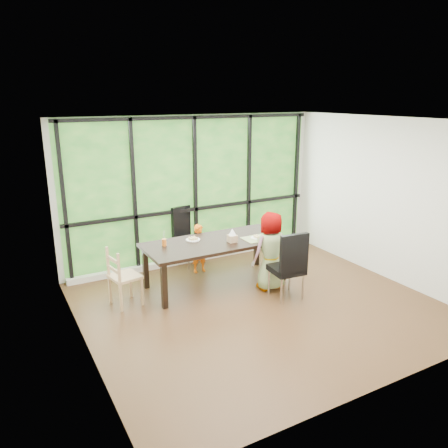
{
  "coord_description": "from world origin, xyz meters",
  "views": [
    {
      "loc": [
        -3.33,
        -4.98,
        3.02
      ],
      "look_at": [
        -0.1,
        0.91,
        1.05
      ],
      "focal_mm": 35.29,
      "sensor_mm": 36.0,
      "label": 1
    }
  ],
  "objects": [
    {
      "name": "ground",
      "position": [
        0.0,
        0.0,
        0.0
      ],
      "size": [
        5.0,
        5.0,
        0.0
      ],
      "primitive_type": "plane",
      "color": "black",
      "rests_on": "ground"
    },
    {
      "name": "back_wall",
      "position": [
        0.0,
        2.25,
        1.35
      ],
      "size": [
        5.0,
        0.0,
        5.0
      ],
      "primitive_type": "plane",
      "rotation": [
        1.57,
        0.0,
        0.0
      ],
      "color": "silver",
      "rests_on": "ground"
    },
    {
      "name": "foliage_backdrop",
      "position": [
        0.0,
        2.23,
        1.35
      ],
      "size": [
        4.8,
        0.02,
        2.65
      ],
      "primitive_type": "cube",
      "color": "#1F501E",
      "rests_on": "back_wall"
    },
    {
      "name": "window_mullions",
      "position": [
        0.0,
        2.19,
        1.35
      ],
      "size": [
        4.8,
        0.06,
        2.65
      ],
      "primitive_type": null,
      "color": "black",
      "rests_on": "back_wall"
    },
    {
      "name": "window_sill",
      "position": [
        0.0,
        2.15,
        0.05
      ],
      "size": [
        4.8,
        0.12,
        0.1
      ],
      "primitive_type": "cube",
      "color": "silver",
      "rests_on": "ground"
    },
    {
      "name": "dining_table",
      "position": [
        -0.2,
        1.01,
        0.38
      ],
      "size": [
        2.34,
        1.05,
        0.75
      ],
      "primitive_type": "cube",
      "rotation": [
        0.0,
        0.0,
        0.01
      ],
      "color": "black",
      "rests_on": "ground"
    },
    {
      "name": "chair_window_leather",
      "position": [
        -0.21,
        2.03,
        0.54
      ],
      "size": [
        0.57,
        0.57,
        1.08
      ],
      "primitive_type": "cube",
      "rotation": [
        0.0,
        0.0,
        0.28
      ],
      "color": "black",
      "rests_on": "ground"
    },
    {
      "name": "chair_interior_leather",
      "position": [
        0.51,
        0.05,
        0.54
      ],
      "size": [
        0.5,
        0.5,
        1.08
      ],
      "primitive_type": "cube",
      "rotation": [
        0.0,
        0.0,
        3.05
      ],
      "color": "black",
      "rests_on": "ground"
    },
    {
      "name": "chair_end_beech",
      "position": [
        -1.73,
        1.0,
        0.45
      ],
      "size": [
        0.47,
        0.48,
        0.9
      ],
      "primitive_type": "cube",
      "rotation": [
        0.0,
        0.0,
        1.75
      ],
      "color": "tan",
      "rests_on": "ground"
    },
    {
      "name": "child_toddler",
      "position": [
        -0.2,
        1.63,
        0.43
      ],
      "size": [
        0.32,
        0.21,
        0.87
      ],
      "primitive_type": "imported",
      "rotation": [
        0.0,
        0.0,
        -0.02
      ],
      "color": "orange",
      "rests_on": "ground"
    },
    {
      "name": "child_older",
      "position": [
        0.49,
        0.44,
        0.64
      ],
      "size": [
        0.63,
        0.42,
        1.28
      ],
      "primitive_type": "imported",
      "rotation": [
        0.0,
        0.0,
        3.16
      ],
      "color": "slate",
      "rests_on": "ground"
    },
    {
      "name": "placemat",
      "position": [
        0.46,
        0.8,
        0.75
      ],
      "size": [
        0.48,
        0.35,
        0.01
      ],
      "primitive_type": "cube",
      "color": "tan",
      "rests_on": "dining_table"
    },
    {
      "name": "plate_far",
      "position": [
        -0.51,
        1.23,
        0.76
      ],
      "size": [
        0.23,
        0.23,
        0.01
      ],
      "primitive_type": "cylinder",
      "color": "white",
      "rests_on": "dining_table"
    },
    {
      "name": "plate_near",
      "position": [
        0.47,
        0.81,
        0.76
      ],
      "size": [
        0.22,
        0.22,
        0.01
      ],
      "primitive_type": "cylinder",
      "color": "white",
      "rests_on": "dining_table"
    },
    {
      "name": "orange_cup",
      "position": [
        -1.02,
        1.2,
        0.81
      ],
      "size": [
        0.07,
        0.07,
        0.11
      ],
      "primitive_type": "cylinder",
      "color": "orange",
      "rests_on": "dining_table"
    },
    {
      "name": "green_cup",
      "position": [
        0.75,
        0.71,
        0.81
      ],
      "size": [
        0.08,
        0.08,
        0.12
      ],
      "primitive_type": "cylinder",
      "color": "#4AB21D",
      "rests_on": "dining_table"
    },
    {
      "name": "white_mug",
      "position": [
        0.9,
        1.08,
        0.79
      ],
      "size": [
        0.09,
        0.09,
        0.09
      ],
      "primitive_type": "cylinder",
      "color": "white",
      "rests_on": "dining_table"
    },
    {
      "name": "tissue_box",
      "position": [
        0.01,
        0.85,
        0.81
      ],
      "size": [
        0.13,
        0.13,
        0.12
      ],
      "primitive_type": "cube",
      "color": "tan",
      "rests_on": "dining_table"
    },
    {
      "name": "crepe_rolls_far",
      "position": [
        -0.51,
        1.23,
        0.78
      ],
      "size": [
        0.15,
        0.12,
        0.04
      ],
      "primitive_type": null,
      "color": "tan",
      "rests_on": "plate_far"
    },
    {
      "name": "crepe_rolls_near",
      "position": [
        0.47,
        0.81,
        0.78
      ],
      "size": [
        0.1,
        0.12,
        0.04
      ],
      "primitive_type": null,
      "color": "tan",
      "rests_on": "plate_near"
    },
    {
      "name": "straw_white",
      "position": [
        -1.02,
        1.2,
        0.9
      ],
      "size": [
        0.01,
        0.04,
        0.2
      ],
      "primitive_type": "cylinder",
      "rotation": [
        0.14,
        0.0,
        0.0
      ],
      "color": "white",
      "rests_on": "orange_cup"
    },
    {
      "name": "straw_pink",
      "position": [
        0.75,
        0.71,
        0.91
      ],
      "size": [
        0.01,
        0.04,
        0.2
      ],
      "primitive_type": "cylinder",
      "rotation": [
        0.14,
        0.0,
        0.0
      ],
      "color": "pink",
      "rests_on": "green_cup"
    },
    {
      "name": "tissue",
      "position": [
        0.01,
        0.85,
        0.92
      ],
      "size": [
        0.12,
        0.12,
        0.11
      ],
      "primitive_type": "cone",
      "color": "white",
      "rests_on": "tissue_box"
    }
  ]
}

